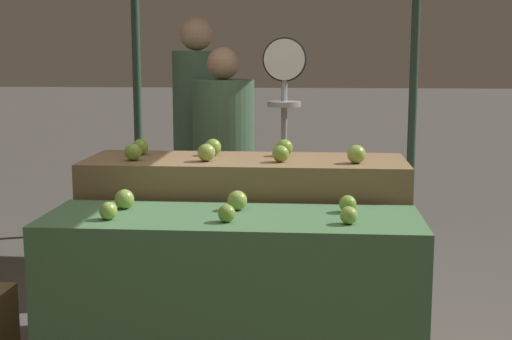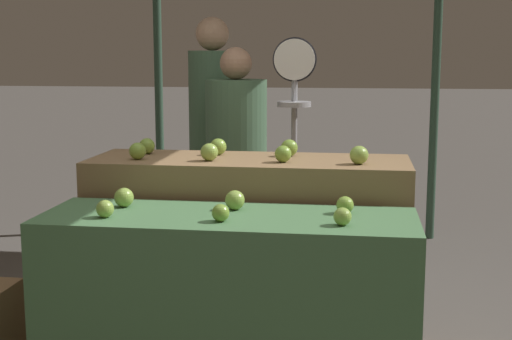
% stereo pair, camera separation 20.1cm
% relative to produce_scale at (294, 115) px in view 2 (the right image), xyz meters
% --- Properties ---
extents(display_counter_front, '(1.61, 0.55, 0.84)m').
position_rel_produce_scale_xyz_m(display_counter_front, '(-0.17, -1.27, -0.75)').
color(display_counter_front, '#4C7A4C').
rests_on(display_counter_front, ground_plane).
extents(display_counter_back, '(1.61, 0.55, 1.00)m').
position_rel_produce_scale_xyz_m(display_counter_back, '(-0.17, -0.67, -0.67)').
color(display_counter_back, olive).
rests_on(display_counter_back, ground_plane).
extents(apple_front_0, '(0.08, 0.08, 0.08)m').
position_rel_produce_scale_xyz_m(apple_front_0, '(-0.67, -1.39, -0.29)').
color(apple_front_0, '#8EB247').
rests_on(apple_front_0, display_counter_front).
extents(apple_front_1, '(0.07, 0.07, 0.07)m').
position_rel_produce_scale_xyz_m(apple_front_1, '(-0.18, -1.39, -0.29)').
color(apple_front_1, '#7AA338').
rests_on(apple_front_1, display_counter_front).
extents(apple_front_2, '(0.07, 0.07, 0.07)m').
position_rel_produce_scale_xyz_m(apple_front_2, '(0.32, -1.39, -0.29)').
color(apple_front_2, '#8EB247').
rests_on(apple_front_2, display_counter_front).
extents(apple_front_3, '(0.09, 0.09, 0.09)m').
position_rel_produce_scale_xyz_m(apple_front_3, '(-0.66, -1.17, -0.28)').
color(apple_front_3, '#8EB247').
rests_on(apple_front_3, display_counter_front).
extents(apple_front_4, '(0.09, 0.09, 0.09)m').
position_rel_produce_scale_xyz_m(apple_front_4, '(-0.16, -1.16, -0.28)').
color(apple_front_4, '#8EB247').
rests_on(apple_front_4, display_counter_front).
extents(apple_front_5, '(0.08, 0.08, 0.08)m').
position_rel_produce_scale_xyz_m(apple_front_5, '(0.33, -1.17, -0.29)').
color(apple_front_5, '#84AD3D').
rests_on(apple_front_5, display_counter_front).
extents(apple_back_0, '(0.09, 0.09, 0.09)m').
position_rel_produce_scale_xyz_m(apple_back_0, '(-0.72, -0.78, -0.13)').
color(apple_back_0, '#84AD3D').
rests_on(apple_back_0, display_counter_back).
extents(apple_back_1, '(0.09, 0.09, 0.09)m').
position_rel_produce_scale_xyz_m(apple_back_1, '(-0.35, -0.78, -0.12)').
color(apple_back_1, '#8EB247').
rests_on(apple_back_1, display_counter_back).
extents(apple_back_2, '(0.08, 0.08, 0.08)m').
position_rel_produce_scale_xyz_m(apple_back_2, '(0.02, -0.77, -0.13)').
color(apple_back_2, '#7AA338').
rests_on(apple_back_2, display_counter_back).
extents(apple_back_3, '(0.09, 0.09, 0.09)m').
position_rel_produce_scale_xyz_m(apple_back_3, '(0.38, -0.78, -0.12)').
color(apple_back_3, '#8EB247').
rests_on(apple_back_3, display_counter_back).
extents(apple_back_4, '(0.08, 0.08, 0.08)m').
position_rel_produce_scale_xyz_m(apple_back_4, '(-0.73, -0.58, -0.13)').
color(apple_back_4, '#84AD3D').
rests_on(apple_back_4, display_counter_back).
extents(apple_back_5, '(0.09, 0.09, 0.09)m').
position_rel_produce_scale_xyz_m(apple_back_5, '(-0.35, -0.56, -0.13)').
color(apple_back_5, '#84AD3D').
rests_on(apple_back_5, display_counter_back).
extents(apple_back_6, '(0.09, 0.09, 0.09)m').
position_rel_produce_scale_xyz_m(apple_back_6, '(0.03, -0.56, -0.12)').
color(apple_back_6, '#7AA338').
rests_on(apple_back_6, display_counter_back).
extents(produce_scale, '(0.26, 0.20, 1.62)m').
position_rel_produce_scale_xyz_m(produce_scale, '(0.00, 0.00, 0.00)').
color(produce_scale, '#99999E').
rests_on(produce_scale, ground_plane).
extents(person_vendor_at_scale, '(0.53, 0.53, 1.57)m').
position_rel_produce_scale_xyz_m(person_vendor_at_scale, '(-0.40, 0.31, -0.28)').
color(person_vendor_at_scale, '#2D2D38').
rests_on(person_vendor_at_scale, ground_plane).
extents(person_customer_left, '(0.40, 0.40, 1.78)m').
position_rel_produce_scale_xyz_m(person_customer_left, '(-0.65, 0.76, -0.13)').
color(person_customer_left, '#2D2D38').
rests_on(person_customer_left, ground_plane).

